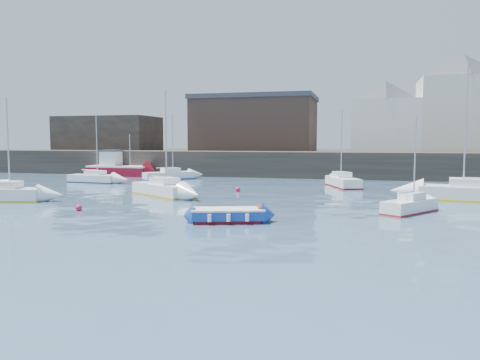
% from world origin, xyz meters
% --- Properties ---
extents(water, '(220.00, 220.00, 0.00)m').
position_xyz_m(water, '(0.00, 0.00, 0.00)').
color(water, '#2D4760').
rests_on(water, ground).
extents(quay_wall, '(90.00, 5.00, 3.00)m').
position_xyz_m(quay_wall, '(0.00, 35.00, 1.50)').
color(quay_wall, '#28231E').
rests_on(quay_wall, ground).
extents(land_strip, '(90.00, 32.00, 2.80)m').
position_xyz_m(land_strip, '(0.00, 53.00, 1.40)').
color(land_strip, '#28231E').
rests_on(land_strip, ground).
extents(bldg_east_a, '(13.36, 13.36, 11.80)m').
position_xyz_m(bldg_east_a, '(20.00, 42.00, 8.81)').
color(bldg_east_a, beige).
rests_on(bldg_east_a, land_strip).
extents(bldg_east_d, '(11.14, 11.14, 8.95)m').
position_xyz_m(bldg_east_d, '(11.00, 41.50, 7.36)').
color(bldg_east_d, white).
rests_on(bldg_east_d, land_strip).
extents(warehouse, '(16.40, 10.40, 7.60)m').
position_xyz_m(warehouse, '(-6.00, 43.00, 6.62)').
color(warehouse, '#3D2D26').
rests_on(warehouse, land_strip).
extents(bldg_west, '(14.00, 8.00, 5.00)m').
position_xyz_m(bldg_west, '(-28.00, 42.00, 5.30)').
color(bldg_west, '#353028').
rests_on(bldg_west, land_strip).
extents(blue_dinghy, '(4.13, 2.74, 0.73)m').
position_xyz_m(blue_dinghy, '(1.60, 3.39, 0.40)').
color(blue_dinghy, maroon).
rests_on(blue_dinghy, ground).
extents(fishing_boat, '(7.69, 2.93, 5.08)m').
position_xyz_m(fishing_boat, '(-20.65, 31.50, 0.98)').
color(fishing_boat, maroon).
rests_on(fishing_boat, ground).
extents(sailboat_a, '(5.91, 3.09, 7.33)m').
position_xyz_m(sailboat_a, '(-16.29, 7.57, 0.52)').
color(sailboat_a, white).
rests_on(sailboat_a, ground).
extents(sailboat_b, '(6.30, 5.24, 8.08)m').
position_xyz_m(sailboat_b, '(-6.67, 13.57, 0.53)').
color(sailboat_b, white).
rests_on(sailboat_b, ground).
extents(sailboat_c, '(3.62, 4.37, 5.73)m').
position_xyz_m(sailboat_c, '(11.22, 9.29, 0.44)').
color(sailboat_c, white).
rests_on(sailboat_c, ground).
extents(sailboat_d, '(7.77, 3.48, 9.56)m').
position_xyz_m(sailboat_d, '(16.17, 16.27, 0.58)').
color(sailboat_d, white).
rests_on(sailboat_d, ground).
extents(sailboat_e, '(5.49, 2.17, 6.91)m').
position_xyz_m(sailboat_e, '(-18.36, 22.48, 0.45)').
color(sailboat_e, white).
rests_on(sailboat_e, ground).
extents(sailboat_f, '(3.64, 5.77, 7.16)m').
position_xyz_m(sailboat_f, '(6.67, 24.32, 0.50)').
color(sailboat_f, white).
rests_on(sailboat_f, ground).
extents(sailboat_h, '(5.16, 5.19, 7.13)m').
position_xyz_m(sailboat_h, '(-12.43, 28.06, 0.46)').
color(sailboat_h, white).
rests_on(sailboat_h, ground).
extents(buoy_near, '(0.40, 0.40, 0.40)m').
position_xyz_m(buoy_near, '(-8.39, 4.92, 0.00)').
color(buoy_near, red).
rests_on(buoy_near, ground).
extents(buoy_mid, '(0.41, 0.41, 0.41)m').
position_xyz_m(buoy_mid, '(2.75, 4.37, 0.00)').
color(buoy_mid, red).
rests_on(buoy_mid, ground).
extents(buoy_far, '(0.40, 0.40, 0.40)m').
position_xyz_m(buoy_far, '(-1.77, 18.00, 0.00)').
color(buoy_far, red).
rests_on(buoy_far, ground).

